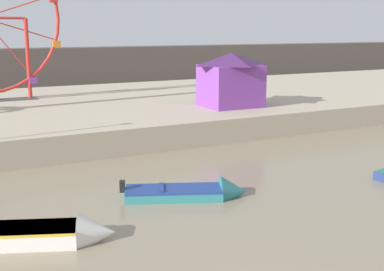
# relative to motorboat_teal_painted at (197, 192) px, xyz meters

# --- Properties ---
(quay_promenade) EXTENTS (110.00, 21.24, 1.39)m
(quay_promenade) POSITION_rel_motorboat_teal_painted_xyz_m (-3.35, 17.82, 0.47)
(quay_promenade) COLOR #B7A88E
(quay_promenade) RESTS_ON ground_plane
(motorboat_teal_painted) EXTENTS (4.69, 3.01, 1.21)m
(motorboat_teal_painted) POSITION_rel_motorboat_teal_painted_xyz_m (0.00, 0.00, 0.00)
(motorboat_teal_painted) COLOR teal
(motorboat_teal_painted) RESTS_ON ground_plane
(motorboat_white_red_stripe) EXTENTS (5.18, 3.13, 1.22)m
(motorboat_white_red_stripe) POSITION_rel_motorboat_teal_painted_xyz_m (-6.15, -1.47, 0.07)
(motorboat_white_red_stripe) COLOR silver
(motorboat_white_red_stripe) RESTS_ON ground_plane
(carnival_booth_purple_stall) EXTENTS (3.87, 3.40, 3.41)m
(carnival_booth_purple_stall) POSITION_rel_motorboat_teal_painted_xyz_m (8.66, 11.29, 2.94)
(carnival_booth_purple_stall) COLOR purple
(carnival_booth_purple_stall) RESTS_ON quay_promenade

